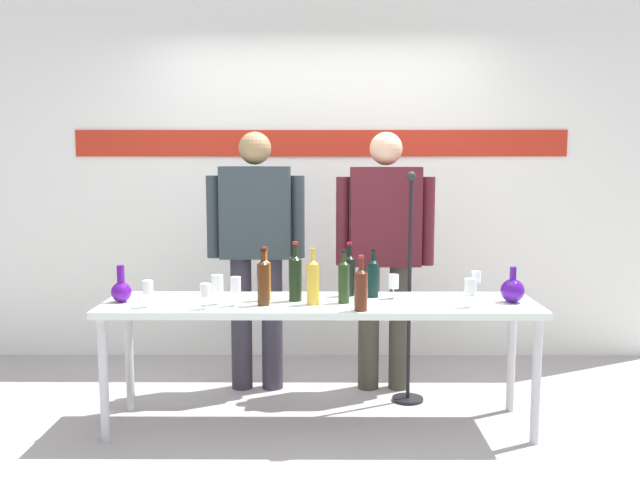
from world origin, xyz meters
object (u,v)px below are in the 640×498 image
at_px(wine_bottle_1, 295,276).
at_px(wine_bottle_0, 373,277).
at_px(microphone_stand, 409,327).
at_px(presenter_right, 385,243).
at_px(display_table, 320,312).
at_px(wine_bottle_2, 349,273).
at_px(decanter_blue_right, 513,290).
at_px(wine_glass_left_2, 206,291).
at_px(wine_bottle_4, 263,281).
at_px(wine_glass_right_0, 470,287).
at_px(wine_bottle_5, 265,278).
at_px(wine_bottle_6, 361,288).
at_px(wine_glass_left_0, 236,285).
at_px(presenter_left, 256,242).
at_px(wine_bottle_3, 313,280).
at_px(wine_glass_left_3, 217,283).
at_px(wine_glass_left_1, 148,288).
at_px(wine_glass_right_2, 476,278).
at_px(wine_glass_right_1, 393,282).
at_px(decanter_blue_left, 121,290).
at_px(wine_bottle_7, 344,280).

bearing_deg(wine_bottle_1, wine_bottle_0, 14.12).
bearing_deg(microphone_stand, presenter_right, 118.00).
xyz_separation_m(display_table, wine_bottle_0, (0.31, 0.14, 0.18)).
bearing_deg(display_table, wine_bottle_2, 46.32).
xyz_separation_m(decanter_blue_right, wine_glass_left_2, (-1.70, -0.19, 0.03)).
height_order(wine_bottle_4, wine_glass_right_0, wine_bottle_4).
distance_m(display_table, wine_bottle_5, 0.37).
bearing_deg(wine_bottle_2, wine_bottle_0, -18.57).
bearing_deg(wine_bottle_5, wine_bottle_6, -27.47).
height_order(display_table, wine_glass_left_0, wine_glass_left_0).
distance_m(presenter_left, wine_bottle_0, 0.94).
xyz_separation_m(presenter_left, wine_bottle_3, (0.39, -0.77, -0.13)).
bearing_deg(wine_glass_left_3, display_table, 8.45).
bearing_deg(presenter_left, wine_bottle_5, -80.12).
bearing_deg(wine_glass_left_1, decanter_blue_right, 4.06).
xyz_separation_m(wine_bottle_6, wine_glass_left_0, (-0.68, 0.12, -0.01)).
distance_m(wine_glass_right_2, microphone_stand, 0.56).
bearing_deg(wine_bottle_6, microphone_stand, 63.24).
relative_size(wine_bottle_2, wine_glass_right_0, 2.02).
height_order(display_table, wine_glass_right_1, wine_glass_right_1).
xyz_separation_m(wine_bottle_2, wine_bottle_6, (0.05, -0.43, -0.01)).
relative_size(presenter_left, wine_glass_right_2, 11.96).
distance_m(wine_bottle_4, wine_glass_right_1, 0.77).
relative_size(wine_bottle_5, wine_glass_left_1, 2.08).
height_order(wine_bottle_2, wine_bottle_6, wine_bottle_2).
bearing_deg(presenter_left, wine_glass_left_1, -120.96).
bearing_deg(presenter_right, wine_glass_left_3, -142.21).
bearing_deg(wine_glass_right_2, wine_glass_left_0, -166.92).
bearing_deg(wine_bottle_1, display_table, -8.58).
distance_m(wine_bottle_0, wine_glass_right_2, 0.62).
height_order(wine_glass_left_3, microphone_stand, microphone_stand).
relative_size(wine_glass_left_3, wine_glass_right_0, 1.06).
bearing_deg(microphone_stand, wine_bottle_6, -116.76).
distance_m(wine_bottle_5, wine_glass_left_1, 0.66).
bearing_deg(presenter_left, wine_bottle_2, -40.11).
xyz_separation_m(wine_bottle_1, wine_glass_left_3, (-0.43, -0.11, -0.02)).
bearing_deg(decanter_blue_left, wine_bottle_3, -3.19).
relative_size(presenter_left, wine_bottle_6, 5.73).
height_order(wine_glass_left_3, wine_glass_right_0, wine_glass_left_3).
xyz_separation_m(wine_glass_left_2, wine_glass_right_2, (1.54, 0.41, 0.00)).
distance_m(display_table, wine_glass_right_2, 0.97).
bearing_deg(decanter_blue_right, wine_bottle_5, 177.92).
xyz_separation_m(decanter_blue_left, wine_bottle_2, (1.30, 0.20, 0.07)).
relative_size(display_table, decanter_blue_left, 11.60).
height_order(wine_bottle_3, wine_glass_right_2, wine_bottle_3).
xyz_separation_m(decanter_blue_left, wine_glass_left_0, (0.66, -0.10, 0.05)).
bearing_deg(microphone_stand, wine_glass_right_2, -32.21).
bearing_deg(wine_bottle_7, wine_glass_left_0, -172.08).
bearing_deg(microphone_stand, wine_glass_left_3, -155.38).
bearing_deg(wine_bottle_5, wine_glass_left_3, -155.40).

